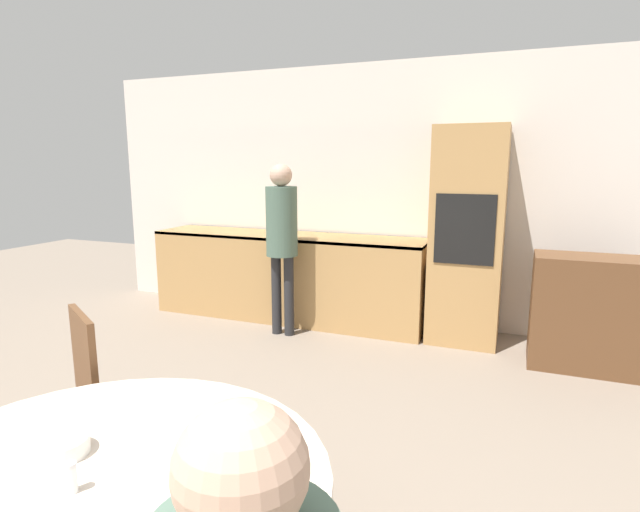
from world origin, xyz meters
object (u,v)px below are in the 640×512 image
Objects in this scene: oven_unit at (467,236)px; bowl_near at (60,446)px; sideboard at (598,314)px; person_standing at (282,230)px; chair_far_left at (67,409)px.

bowl_near is (-0.85, -3.64, -0.20)m from oven_unit.
sideboard is 2.74m from person_standing.
bowl_near is at bearing -10.23° from chair_far_left.
person_standing is at bearing 103.84° from bowl_near.
chair_far_left is 2.69m from person_standing.
person_standing reaches higher than bowl_near.
sideboard is at bearing 3.62° from person_standing.
person_standing is at bearing 125.90° from chair_far_left.
sideboard is 0.61× the size of person_standing.
person_standing reaches higher than chair_far_left.
bowl_near is (0.77, -3.14, -0.24)m from person_standing.
bowl_near is (0.57, -0.51, 0.23)m from chair_far_left.
person_standing is 3.25m from bowl_near.
chair_far_left is 0.60× the size of person_standing.
chair_far_left is at bearing -114.34° from oven_unit.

